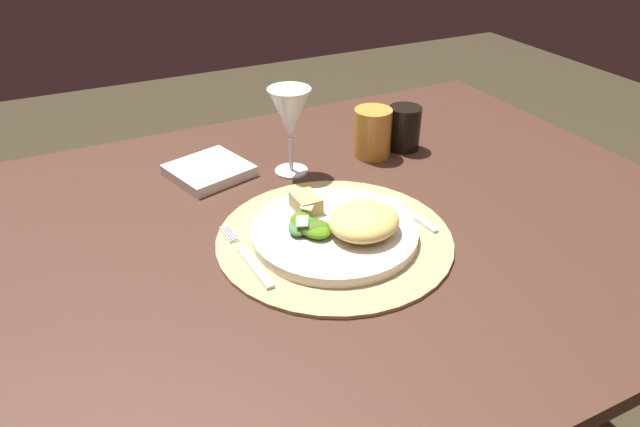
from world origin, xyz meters
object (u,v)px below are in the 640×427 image
at_px(spoon, 401,208).
at_px(napkin, 209,170).
at_px(amber_tumbler, 372,133).
at_px(fork, 248,258).
at_px(dark_tumbler, 404,128).
at_px(dinner_plate, 334,232).
at_px(dining_table, 343,282).
at_px(wine_glass, 290,115).

height_order(spoon, napkin, napkin).
bearing_deg(amber_tumbler, spoon, -107.86).
relative_size(fork, dark_tumbler, 1.98).
xyz_separation_m(dinner_plate, napkin, (-0.11, 0.29, -0.00)).
relative_size(dining_table, napkin, 9.12).
bearing_deg(napkin, fork, -95.88).
height_order(fork, dark_tumbler, dark_tumbler).
height_order(fork, spoon, spoon).
distance_m(fork, wine_glass, 0.31).
bearing_deg(spoon, amber_tumbler, 72.14).
bearing_deg(amber_tumbler, dining_table, -131.03).
height_order(spoon, wine_glass, wine_glass).
xyz_separation_m(dining_table, wine_glass, (-0.02, 0.18, 0.25)).
bearing_deg(spoon, wine_glass, 116.07).
distance_m(dining_table, wine_glass, 0.31).
bearing_deg(dark_tumbler, fork, -150.96).
relative_size(dinner_plate, dark_tumbler, 2.91).
xyz_separation_m(napkin, wine_glass, (0.14, -0.05, 0.10)).
bearing_deg(amber_tumbler, dark_tumbler, -0.21).
height_order(dining_table, dinner_plate, dinner_plate).
height_order(amber_tumbler, dark_tumbler, amber_tumbler).
distance_m(fork, dark_tumbler, 0.48).
distance_m(dining_table, spoon, 0.17).
xyz_separation_m(dining_table, spoon, (0.09, -0.03, 0.15)).
relative_size(napkin, wine_glass, 0.81).
bearing_deg(wine_glass, napkin, 158.78).
distance_m(amber_tumbler, dark_tumbler, 0.07).
xyz_separation_m(dining_table, dinner_plate, (-0.05, -0.06, 0.15)).
height_order(dinner_plate, fork, dinner_plate).
bearing_deg(dinner_plate, amber_tumbler, 48.93).
bearing_deg(wine_glass, dinner_plate, -97.75).
relative_size(dining_table, spoon, 9.40).
height_order(dinner_plate, spoon, dinner_plate).
bearing_deg(dark_tumbler, dinner_plate, -139.88).
xyz_separation_m(wine_glass, dark_tumbler, (0.24, -0.00, -0.07)).
bearing_deg(dining_table, dinner_plate, -131.19).
bearing_deg(fork, dining_table, 15.79).
height_order(dinner_plate, napkin, dinner_plate).
bearing_deg(dinner_plate, dining_table, 48.81).
distance_m(dining_table, napkin, 0.32).
distance_m(dinner_plate, napkin, 0.31).
xyz_separation_m(spoon, dark_tumbler, (0.14, 0.21, 0.04)).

